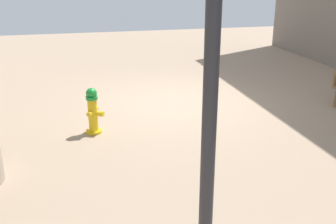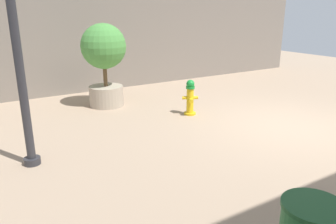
% 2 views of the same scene
% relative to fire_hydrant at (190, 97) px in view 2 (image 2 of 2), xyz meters
% --- Properties ---
extents(ground_plane, '(23.40, 23.40, 0.00)m').
position_rel_fire_hydrant_xyz_m(ground_plane, '(-2.05, -1.40, -0.45)').
color(ground_plane, tan).
extents(fire_hydrant, '(0.37, 0.39, 0.90)m').
position_rel_fire_hydrant_xyz_m(fire_hydrant, '(0.00, 0.00, 0.00)').
color(fire_hydrant, gold).
rests_on(fire_hydrant, ground_plane).
extents(planter_tree, '(1.20, 1.20, 2.23)m').
position_rel_fire_hydrant_xyz_m(planter_tree, '(1.88, 1.51, 0.89)').
color(planter_tree, tan).
rests_on(planter_tree, ground_plane).
extents(street_lamp, '(0.36, 0.36, 4.33)m').
position_rel_fire_hydrant_xyz_m(street_lamp, '(-0.89, 3.95, 2.21)').
color(street_lamp, '#2D2D33').
rests_on(street_lamp, ground_plane).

